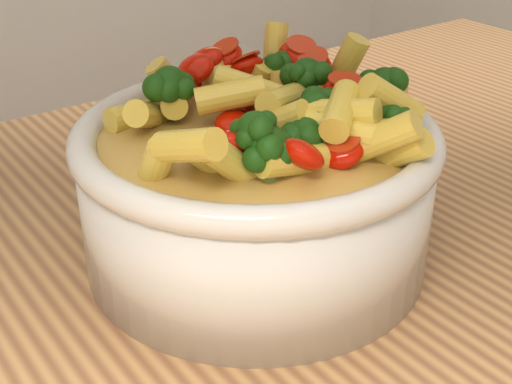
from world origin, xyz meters
TOP-DOWN VIEW (x-y plane):
  - serving_bowl at (-0.01, 0.07)m, footprint 0.23×0.23m
  - pasta_salad at (-0.01, 0.07)m, footprint 0.18×0.18m

SIDE VIEW (x-z plane):
  - serving_bowl at x=-0.01m, z-range 0.90..1.00m
  - pasta_salad at x=-0.01m, z-range 0.99..1.03m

